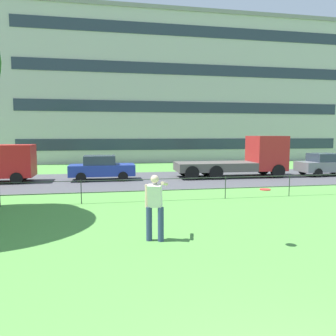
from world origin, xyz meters
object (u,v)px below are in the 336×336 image
(frisbee, at_px, (265,189))
(car_blue_far_left, at_px, (102,168))
(car_grey_center, at_px, (326,164))
(apartment_building_background, at_px, (178,93))
(person_thrower, at_px, (155,205))
(flatbed_truck_left, at_px, (246,159))

(frisbee, xyz_separation_m, car_blue_far_left, (-4.34, 12.93, -0.69))
(car_grey_center, distance_m, apartment_building_background, 20.04)
(frisbee, distance_m, car_blue_far_left, 13.66)
(person_thrower, bearing_deg, apartment_building_background, 76.80)
(person_thrower, relative_size, frisbee, 6.16)
(car_blue_far_left, xyz_separation_m, apartment_building_background, (8.50, 17.11, 6.88))
(person_thrower, xyz_separation_m, apartment_building_background, (6.84, 29.13, 6.69))
(person_thrower, height_order, frisbee, person_thrower)
(flatbed_truck_left, height_order, car_grey_center, flatbed_truck_left)
(frisbee, relative_size, apartment_building_background, 0.01)
(person_thrower, bearing_deg, car_grey_center, 40.34)
(person_thrower, bearing_deg, frisbee, -18.75)
(car_grey_center, bearing_deg, person_thrower, -139.66)
(apartment_building_background, bearing_deg, car_blue_far_left, -116.42)
(person_thrower, distance_m, apartment_building_background, 30.66)
(frisbee, relative_size, car_blue_far_left, 0.07)
(car_grey_center, xyz_separation_m, apartment_building_background, (-6.81, 17.54, 6.88))
(car_blue_far_left, bearing_deg, person_thrower, -82.11)
(apartment_building_background, bearing_deg, frisbee, -97.88)
(car_blue_far_left, distance_m, car_grey_center, 15.32)
(flatbed_truck_left, bearing_deg, car_grey_center, -3.80)
(person_thrower, relative_size, car_grey_center, 0.44)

